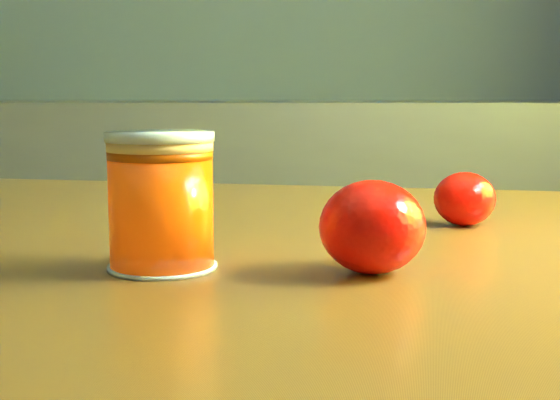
{
  "coord_description": "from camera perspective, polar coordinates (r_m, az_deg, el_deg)",
  "views": [
    {
      "loc": [
        0.72,
        -0.65,
        0.92
      ],
      "look_at": [
        0.73,
        -0.11,
        0.85
      ],
      "focal_mm": 50.0,
      "sensor_mm": 36.0,
      "label": 1
    }
  ],
  "objects": [
    {
      "name": "juice_glass",
      "position": [
        0.54,
        -8.69,
        -0.13
      ],
      "size": [
        0.07,
        0.07,
        0.09
      ],
      "rotation": [
        0.0,
        0.0,
        -0.03
      ],
      "color": "#FF4805",
      "rests_on": "table"
    },
    {
      "name": "orange_back",
      "position": [
        0.73,
        13.35,
        0.08
      ],
      "size": [
        0.07,
        0.07,
        0.05
      ],
      "primitive_type": "ellipsoid",
      "rotation": [
        0.0,
        0.0,
        -0.33
      ],
      "color": "#FF1305",
      "rests_on": "table"
    },
    {
      "name": "kitchen_counter",
      "position": [
        2.27,
        -19.19,
        -4.63
      ],
      "size": [
        3.15,
        0.6,
        0.9
      ],
      "primitive_type": "cube",
      "color": "#434247",
      "rests_on": "ground"
    },
    {
      "name": "table",
      "position": [
        0.67,
        3.83,
        -11.55
      ],
      "size": [
        1.2,
        0.95,
        0.8
      ],
      "rotation": [
        0.0,
        0.0,
        -0.2
      ],
      "color": "brown",
      "rests_on": "ground"
    },
    {
      "name": "orange_front",
      "position": [
        0.53,
        6.76,
        -1.97
      ],
      "size": [
        0.08,
        0.08,
        0.06
      ],
      "primitive_type": "ellipsoid",
      "rotation": [
        0.0,
        0.0,
        -0.18
      ],
      "color": "#FF1305",
      "rests_on": "table"
    }
  ]
}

